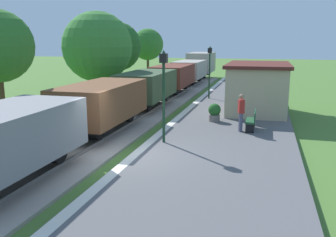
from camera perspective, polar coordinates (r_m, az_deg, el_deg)
ground_plane at (r=13.43m, az=-6.82°, el=-6.57°), size 160.00×160.00×0.00m
platform_slab at (r=12.60m, az=6.91°, el=-7.25°), size 6.00×60.00×0.25m
platform_edge_stripe at (r=13.21m, az=-5.23°, el=-5.69°), size 0.36×60.00×0.01m
track_ballast at (r=14.45m, az=-15.74°, el=-5.35°), size 3.80×60.00×0.12m
rail_near at (r=14.07m, az=-13.24°, el=-5.13°), size 0.07×60.00×0.14m
rail_far at (r=14.79m, az=-18.18°, el=-4.58°), size 0.07×60.00×0.14m
freight_train at (r=26.81m, az=-0.61°, el=6.06°), size 2.50×39.20×2.72m
station_hut at (r=21.85m, az=13.94°, el=4.85°), size 3.50×5.80×2.78m
bench_near_hut at (r=17.10m, az=13.12°, el=-0.23°), size 0.42×1.50×0.91m
person_waiting at (r=16.63m, az=11.44°, el=1.13°), size 0.33×0.43×1.71m
potted_planter at (r=18.64m, az=7.33°, el=1.01°), size 0.64×0.64×0.92m
lamp_post_near at (r=14.28m, az=-0.69°, el=6.16°), size 0.28×0.28×3.70m
lamp_post_far at (r=25.91m, az=6.58°, el=8.76°), size 0.28×0.28×3.70m
tree_trackside_far at (r=24.90m, az=-11.06°, el=11.01°), size 4.65×4.65×6.23m
tree_field_left at (r=33.23m, az=-8.04°, el=11.16°), size 4.35×4.35×5.97m
tree_field_distant at (r=41.17m, az=-3.22°, el=11.56°), size 3.48×3.48×5.65m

